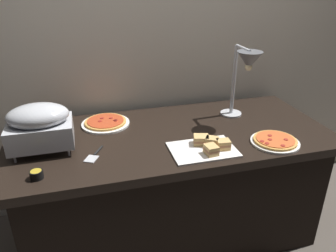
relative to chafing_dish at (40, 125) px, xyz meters
name	(u,v)px	position (x,y,z in m)	size (l,w,h in m)	color
ground_plane	(171,231)	(0.72, 0.02, -0.91)	(8.00, 8.00, 0.00)	#4C443D
back_wall	(152,43)	(0.72, 0.52, 0.29)	(4.40, 0.04, 2.40)	beige
buffet_table	(171,185)	(0.72, 0.02, -0.52)	(1.90, 0.84, 0.76)	black
chafing_dish	(40,125)	(0.00, 0.00, 0.00)	(0.33, 0.23, 0.26)	#B7BABF
heat_lamp	(246,67)	(1.18, 0.05, 0.21)	(0.15, 0.31, 0.47)	#B7BABF
pizza_plate_front	(106,123)	(0.35, 0.25, -0.14)	(0.30, 0.30, 0.03)	white
pizza_plate_center	(275,141)	(1.25, -0.26, -0.14)	(0.27, 0.27, 0.03)	white
sandwich_platter	(207,147)	(0.85, -0.23, -0.13)	(0.35, 0.25, 0.06)	white
sauce_cup_near	(36,174)	(-0.01, -0.27, -0.13)	(0.06, 0.06, 0.04)	black
serving_spatula	(95,155)	(0.26, -0.13, -0.15)	(0.11, 0.17, 0.01)	#B7BABF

